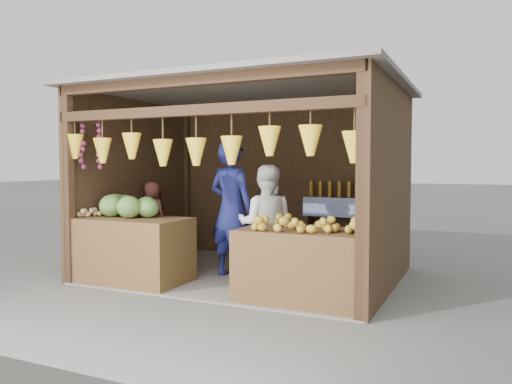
# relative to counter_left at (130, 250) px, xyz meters

# --- Properties ---
(ground) EXTENTS (80.00, 80.00, 0.00)m
(ground) POSITION_rel_counter_left_xyz_m (1.26, 1.04, -0.44)
(ground) COLOR #514F49
(ground) RESTS_ON ground
(stall_structure) EXTENTS (4.30, 3.30, 2.66)m
(stall_structure) POSITION_rel_counter_left_xyz_m (1.22, 1.00, 1.23)
(stall_structure) COLOR slate
(stall_structure) RESTS_ON ground
(back_shelf) EXTENTS (1.25, 0.32, 1.32)m
(back_shelf) POSITION_rel_counter_left_xyz_m (2.31, 2.33, 0.44)
(back_shelf) COLOR #382314
(back_shelf) RESTS_ON ground
(counter_left) EXTENTS (1.56, 0.85, 0.87)m
(counter_left) POSITION_rel_counter_left_xyz_m (0.00, 0.00, 0.00)
(counter_left) COLOR #4A3418
(counter_left) RESTS_ON ground
(counter_right) EXTENTS (1.53, 0.85, 0.84)m
(counter_right) POSITION_rel_counter_left_xyz_m (2.47, 0.04, -0.02)
(counter_right) COLOR #493318
(counter_right) RESTS_ON ground
(stool) EXTENTS (0.33, 0.33, 0.31)m
(stool) POSITION_rel_counter_left_xyz_m (-0.46, 1.12, -0.28)
(stool) COLOR black
(stool) RESTS_ON ground
(man_standing) EXTENTS (0.77, 0.57, 1.92)m
(man_standing) POSITION_rel_counter_left_xyz_m (1.11, 0.80, 0.53)
(man_standing) COLOR #15194F
(man_standing) RESTS_ON ground
(woman_standing) EXTENTS (0.89, 0.77, 1.58)m
(woman_standing) POSITION_rel_counter_left_xyz_m (1.69, 0.68, 0.35)
(woman_standing) COLOR white
(woman_standing) RESTS_ON ground
(vendor_seated) EXTENTS (0.54, 0.40, 1.01)m
(vendor_seated) POSITION_rel_counter_left_xyz_m (-0.46, 1.12, 0.38)
(vendor_seated) COLOR brown
(vendor_seated) RESTS_ON stool
(melon_pile) EXTENTS (1.00, 0.50, 0.32)m
(melon_pile) POSITION_rel_counter_left_xyz_m (-0.09, 0.09, 0.60)
(melon_pile) COLOR #1B4F15
(melon_pile) RESTS_ON counter_left
(tanfruit_pile) EXTENTS (0.34, 0.40, 0.13)m
(tanfruit_pile) POSITION_rel_counter_left_xyz_m (-0.62, -0.09, 0.50)
(tanfruit_pile) COLOR tan
(tanfruit_pile) RESTS_ON counter_left
(mango_pile) EXTENTS (1.40, 0.64, 0.22)m
(mango_pile) POSITION_rel_counter_left_xyz_m (2.54, -0.03, 0.51)
(mango_pile) COLOR #C16319
(mango_pile) RESTS_ON counter_right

